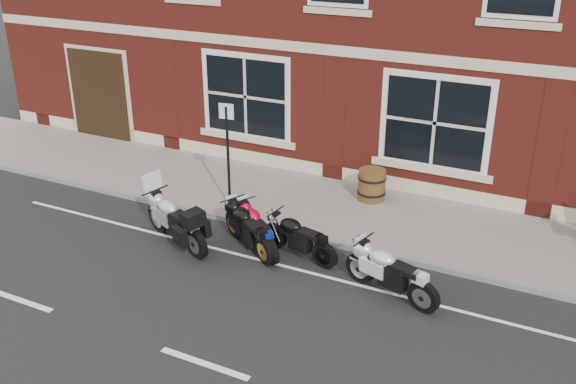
# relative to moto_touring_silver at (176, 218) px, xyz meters

# --- Properties ---
(ground) EXTENTS (80.00, 80.00, 0.00)m
(ground) POSITION_rel_moto_touring_silver_xyz_m (2.69, -0.08, -0.58)
(ground) COLOR black
(ground) RESTS_ON ground
(sidewalk) EXTENTS (30.00, 3.00, 0.12)m
(sidewalk) POSITION_rel_moto_touring_silver_xyz_m (2.69, 2.92, -0.52)
(sidewalk) COLOR slate
(sidewalk) RESTS_ON ground
(kerb) EXTENTS (30.00, 0.16, 0.12)m
(kerb) POSITION_rel_moto_touring_silver_xyz_m (2.69, 1.34, -0.52)
(kerb) COLOR slate
(kerb) RESTS_ON ground
(moto_touring_silver) EXTENTS (2.03, 1.00, 1.42)m
(moto_touring_silver) POSITION_rel_moto_touring_silver_xyz_m (0.00, 0.00, 0.00)
(moto_touring_silver) COLOR black
(moto_touring_silver) RESTS_ON ground
(moto_sport_red) EXTENTS (1.56, 1.24, 0.84)m
(moto_sport_red) POSITION_rel_moto_touring_silver_xyz_m (1.65, 0.55, -0.09)
(moto_sport_red) COLOR black
(moto_sport_red) RESTS_ON ground
(moto_sport_black) EXTENTS (1.71, 1.18, 0.88)m
(moto_sport_black) POSITION_rel_moto_touring_silver_xyz_m (1.50, 0.45, -0.07)
(moto_sport_black) COLOR black
(moto_sport_black) RESTS_ON ground
(moto_sport_silver) EXTENTS (1.95, 0.75, 0.91)m
(moto_sport_silver) POSITION_rel_moto_touring_silver_xyz_m (4.65, 0.07, -0.06)
(moto_sport_silver) COLOR black
(moto_sport_silver) RESTS_ON ground
(moto_naked_black) EXTENTS (1.83, 0.53, 0.83)m
(moto_naked_black) POSITION_rel_moto_touring_silver_xyz_m (2.55, 0.60, -0.10)
(moto_naked_black) COLOR black
(moto_naked_black) RESTS_ON ground
(barrel_planter) EXTENTS (0.67, 0.67, 0.75)m
(barrel_planter) POSITION_rel_moto_touring_silver_xyz_m (3.01, 3.66, -0.08)
(barrel_planter) COLOR #492213
(barrel_planter) RESTS_ON sidewalk
(parking_sign) EXTENTS (0.35, 0.07, 2.47)m
(parking_sign) POSITION_rel_moto_touring_silver_xyz_m (0.20, 1.83, 0.97)
(parking_sign) COLOR black
(parking_sign) RESTS_ON sidewalk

